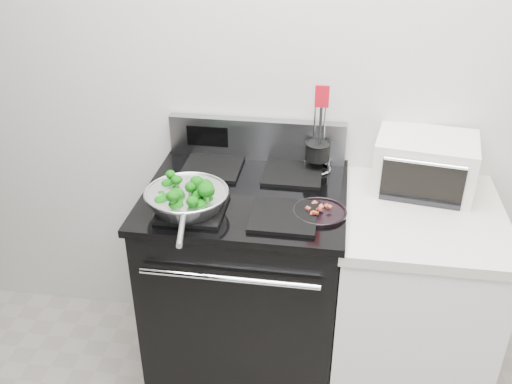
% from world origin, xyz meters
% --- Properties ---
extents(back_wall, '(4.00, 0.02, 2.70)m').
position_xyz_m(back_wall, '(0.00, 1.75, 1.35)').
color(back_wall, silver).
rests_on(back_wall, ground).
extents(gas_range, '(0.79, 0.69, 1.13)m').
position_xyz_m(gas_range, '(-0.30, 1.41, 0.49)').
color(gas_range, black).
rests_on(gas_range, floor).
extents(counter, '(0.62, 0.68, 0.92)m').
position_xyz_m(counter, '(0.39, 1.41, 0.46)').
color(counter, white).
rests_on(counter, floor).
extents(skillet, '(0.31, 0.49, 0.07)m').
position_xyz_m(skillet, '(-0.49, 1.24, 1.00)').
color(skillet, silver).
rests_on(skillet, gas_range).
extents(broccoli_pile, '(0.24, 0.24, 0.08)m').
position_xyz_m(broccoli_pile, '(-0.49, 1.24, 1.02)').
color(broccoli_pile, '#043305').
rests_on(broccoli_pile, skillet).
extents(bacon_plate, '(0.20, 0.20, 0.04)m').
position_xyz_m(bacon_plate, '(-0.00, 1.29, 0.97)').
color(bacon_plate, black).
rests_on(bacon_plate, gas_range).
extents(utensil_holder, '(0.12, 0.12, 0.38)m').
position_xyz_m(utensil_holder, '(-0.03, 1.64, 1.02)').
color(utensil_holder, silver).
rests_on(utensil_holder, gas_range).
extents(toaster_oven, '(0.42, 0.35, 0.22)m').
position_xyz_m(toaster_oven, '(0.39, 1.60, 1.03)').
color(toaster_oven, silver).
rests_on(toaster_oven, counter).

